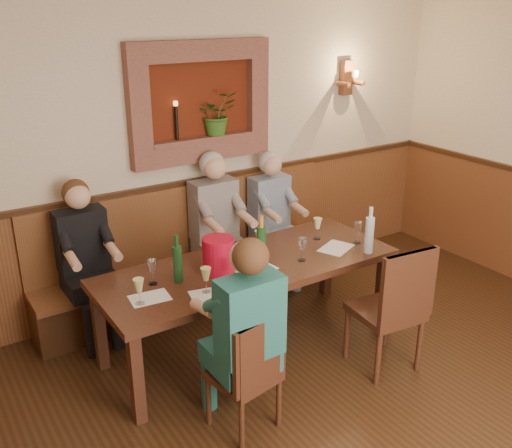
{
  "coord_description": "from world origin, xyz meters",
  "views": [
    {
      "loc": [
        -2.18,
        -1.59,
        2.66
      ],
      "look_at": [
        0.1,
        1.9,
        1.05
      ],
      "focal_mm": 40.0,
      "sensor_mm": 36.0,
      "label": 1
    }
  ],
  "objects_px": {
    "bench": "(195,269)",
    "dining_table": "(249,272)",
    "person_bench_right": "(274,232)",
    "spittoon_bucket": "(218,255)",
    "person_bench_left": "(89,277)",
    "chair_near_left": "(245,394)",
    "chair_near_right": "(385,331)",
    "wine_bottle_green_a": "(261,245)",
    "wine_bottle_green_b": "(178,263)",
    "water_bottle": "(369,234)",
    "person_bench_mid": "(219,242)",
    "person_chair_front": "(242,351)"
  },
  "relations": [
    {
      "from": "bench",
      "to": "dining_table",
      "type": "bearing_deg",
      "value": -90.0
    },
    {
      "from": "person_bench_right",
      "to": "spittoon_bucket",
      "type": "relative_size",
      "value": 4.89
    },
    {
      "from": "person_bench_left",
      "to": "chair_near_left",
      "type": "bearing_deg",
      "value": -73.55
    },
    {
      "from": "bench",
      "to": "chair_near_right",
      "type": "bearing_deg",
      "value": -67.14
    },
    {
      "from": "wine_bottle_green_a",
      "to": "wine_bottle_green_b",
      "type": "xyz_separation_m",
      "value": [
        -0.67,
        0.1,
        -0.02
      ]
    },
    {
      "from": "person_bench_left",
      "to": "spittoon_bucket",
      "type": "height_order",
      "value": "person_bench_left"
    },
    {
      "from": "water_bottle",
      "to": "bench",
      "type": "bearing_deg",
      "value": 126.1
    },
    {
      "from": "bench",
      "to": "chair_near_right",
      "type": "height_order",
      "value": "bench"
    },
    {
      "from": "person_bench_left",
      "to": "person_bench_mid",
      "type": "height_order",
      "value": "person_bench_mid"
    },
    {
      "from": "chair_near_right",
      "to": "person_chair_front",
      "type": "relative_size",
      "value": 0.75
    },
    {
      "from": "bench",
      "to": "water_bottle",
      "type": "distance_m",
      "value": 1.7
    },
    {
      "from": "person_bench_mid",
      "to": "wine_bottle_green_a",
      "type": "height_order",
      "value": "person_bench_mid"
    },
    {
      "from": "person_bench_mid",
      "to": "bench",
      "type": "bearing_deg",
      "value": 152.89
    },
    {
      "from": "chair_near_right",
      "to": "person_bench_left",
      "type": "bearing_deg",
      "value": 143.48
    },
    {
      "from": "bench",
      "to": "spittoon_bucket",
      "type": "height_order",
      "value": "bench"
    },
    {
      "from": "chair_near_left",
      "to": "person_bench_right",
      "type": "height_order",
      "value": "person_bench_right"
    },
    {
      "from": "bench",
      "to": "water_bottle",
      "type": "xyz_separation_m",
      "value": [
        0.94,
        -1.29,
        0.58
      ]
    },
    {
      "from": "person_chair_front",
      "to": "spittoon_bucket",
      "type": "relative_size",
      "value": 5.06
    },
    {
      "from": "person_bench_mid",
      "to": "person_chair_front",
      "type": "height_order",
      "value": "person_bench_mid"
    },
    {
      "from": "person_chair_front",
      "to": "wine_bottle_green_b",
      "type": "relative_size",
      "value": 3.78
    },
    {
      "from": "person_bench_left",
      "to": "person_chair_front",
      "type": "xyz_separation_m",
      "value": [
        0.48,
        -1.62,
        0.01
      ]
    },
    {
      "from": "chair_near_right",
      "to": "person_bench_right",
      "type": "height_order",
      "value": "person_bench_right"
    },
    {
      "from": "bench",
      "to": "person_bench_mid",
      "type": "distance_m",
      "value": 0.35
    },
    {
      "from": "wine_bottle_green_b",
      "to": "person_bench_mid",
      "type": "bearing_deg",
      "value": 45.19
    },
    {
      "from": "dining_table",
      "to": "person_chair_front",
      "type": "distance_m",
      "value": 0.96
    },
    {
      "from": "person_chair_front",
      "to": "person_bench_right",
      "type": "bearing_deg",
      "value": 49.68
    },
    {
      "from": "chair_near_left",
      "to": "person_chair_front",
      "type": "distance_m",
      "value": 0.32
    },
    {
      "from": "person_bench_left",
      "to": "spittoon_bucket",
      "type": "distance_m",
      "value": 1.17
    },
    {
      "from": "dining_table",
      "to": "spittoon_bucket",
      "type": "distance_m",
      "value": 0.34
    },
    {
      "from": "dining_table",
      "to": "person_chair_front",
      "type": "height_order",
      "value": "person_chair_front"
    },
    {
      "from": "dining_table",
      "to": "wine_bottle_green_b",
      "type": "xyz_separation_m",
      "value": [
        -0.6,
        0.03,
        0.22
      ]
    },
    {
      "from": "bench",
      "to": "person_bench_left",
      "type": "bearing_deg",
      "value": -174.21
    },
    {
      "from": "wine_bottle_green_b",
      "to": "chair_near_left",
      "type": "bearing_deg",
      "value": -86.25
    },
    {
      "from": "person_bench_left",
      "to": "person_bench_mid",
      "type": "distance_m",
      "value": 1.23
    },
    {
      "from": "dining_table",
      "to": "bench",
      "type": "bearing_deg",
      "value": 90.0
    },
    {
      "from": "dining_table",
      "to": "water_bottle",
      "type": "height_order",
      "value": "water_bottle"
    },
    {
      "from": "person_bench_left",
      "to": "wine_bottle_green_b",
      "type": "distance_m",
      "value": 0.98
    },
    {
      "from": "person_bench_right",
      "to": "person_chair_front",
      "type": "bearing_deg",
      "value": -130.32
    },
    {
      "from": "person_bench_mid",
      "to": "chair_near_right",
      "type": "bearing_deg",
      "value": -72.12
    },
    {
      "from": "person_bench_mid",
      "to": "water_bottle",
      "type": "bearing_deg",
      "value": -58.21
    },
    {
      "from": "bench",
      "to": "person_bench_right",
      "type": "xyz_separation_m",
      "value": [
        0.83,
        -0.1,
        0.23
      ]
    },
    {
      "from": "person_chair_front",
      "to": "water_bottle",
      "type": "height_order",
      "value": "person_chair_front"
    },
    {
      "from": "wine_bottle_green_a",
      "to": "water_bottle",
      "type": "xyz_separation_m",
      "value": [
        0.87,
        -0.28,
        -0.01
      ]
    },
    {
      "from": "person_bench_mid",
      "to": "wine_bottle_green_b",
      "type": "relative_size",
      "value": 3.88
    },
    {
      "from": "wine_bottle_green_a",
      "to": "water_bottle",
      "type": "relative_size",
      "value": 1.04
    },
    {
      "from": "person_chair_front",
      "to": "water_bottle",
      "type": "bearing_deg",
      "value": 16.11
    },
    {
      "from": "bench",
      "to": "spittoon_bucket",
      "type": "distance_m",
      "value": 1.12
    },
    {
      "from": "person_chair_front",
      "to": "wine_bottle_green_a",
      "type": "bearing_deg",
      "value": 49.03
    },
    {
      "from": "dining_table",
      "to": "water_bottle",
      "type": "distance_m",
      "value": 1.03
    },
    {
      "from": "spittoon_bucket",
      "to": "water_bottle",
      "type": "height_order",
      "value": "water_bottle"
    }
  ]
}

